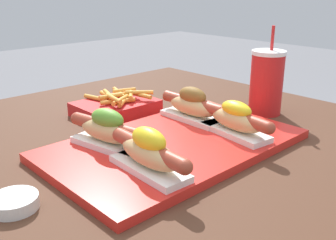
{
  "coord_description": "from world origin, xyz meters",
  "views": [
    {
      "loc": [
        -0.55,
        -0.6,
        1.06
      ],
      "look_at": [
        -0.04,
        -0.05,
        0.8
      ],
      "focal_mm": 42.0,
      "sensor_mm": 36.0,
      "label": 1
    }
  ],
  "objects": [
    {
      "name": "fries_basket",
      "position": [
        0.01,
        0.2,
        0.76
      ],
      "size": [
        0.2,
        0.16,
        0.06
      ],
      "color": "red",
      "rests_on": "patio_table"
    },
    {
      "name": "sauce_bowl",
      "position": [
        -0.37,
        -0.06,
        0.75
      ],
      "size": [
        0.07,
        0.07,
        0.02
      ],
      "color": "silver",
      "rests_on": "patio_table"
    },
    {
      "name": "drink_cup",
      "position": [
        0.3,
        -0.06,
        0.82
      ],
      "size": [
        0.09,
        0.09,
        0.22
      ],
      "color": "red",
      "rests_on": "patio_table"
    },
    {
      "name": "hot_dog_0",
      "position": [
        -0.16,
        -0.14,
        0.79
      ],
      "size": [
        0.07,
        0.2,
        0.08
      ],
      "color": "white",
      "rests_on": "serving_tray"
    },
    {
      "name": "serving_tray",
      "position": [
        -0.04,
        -0.07,
        0.75
      ],
      "size": [
        0.52,
        0.31,
        0.02
      ],
      "color": "red",
      "rests_on": "patio_table"
    },
    {
      "name": "hot_dog_2",
      "position": [
        -0.15,
        -0.0,
        0.79
      ],
      "size": [
        0.09,
        0.2,
        0.08
      ],
      "color": "white",
      "rests_on": "serving_tray"
    },
    {
      "name": "hot_dog_3",
      "position": [
        0.08,
        -0.0,
        0.79
      ],
      "size": [
        0.06,
        0.2,
        0.08
      ],
      "color": "white",
      "rests_on": "serving_tray"
    },
    {
      "name": "hot_dog_1",
      "position": [
        0.08,
        -0.13,
        0.79
      ],
      "size": [
        0.08,
        0.2,
        0.07
      ],
      "color": "white",
      "rests_on": "serving_tray"
    }
  ]
}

